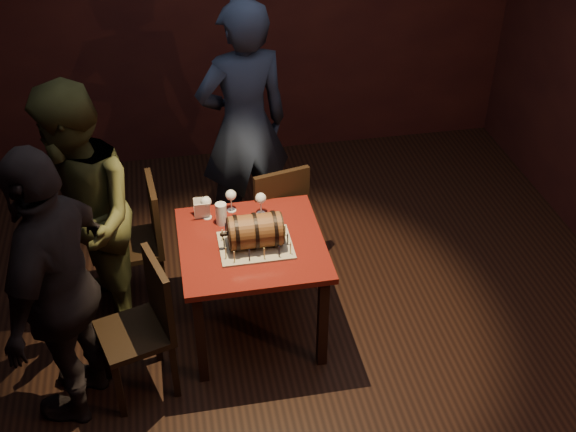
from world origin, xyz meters
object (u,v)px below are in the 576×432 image
Objects in this scene: chair_left_rear at (143,236)px; wine_glass_right at (261,199)px; wine_glass_mid at (231,196)px; person_back at (244,127)px; wine_glass_left at (206,203)px; person_left_front at (59,289)px; pub_table at (252,255)px; chair_back at (277,214)px; chair_left_front at (146,321)px; pint_of_ale at (221,214)px; barrel_cake at (255,231)px; person_left_rear at (81,218)px.

wine_glass_right is at bearing -15.12° from chair_left_rear.
person_back is at bearing 75.49° from wine_glass_mid.
chair_left_rear is (-0.44, 0.19, -0.35)m from wine_glass_left.
wine_glass_mid is 0.17× the size of chair_left_rear.
person_back is 1.94m from person_left_front.
pub_table is 0.97× the size of chair_back.
chair_back is 1.00× the size of chair_left_front.
wine_glass_right is 0.17× the size of chair_left_rear.
person_left_front reaches higher than chair_back.
chair_back is 0.52× the size of person_left_front.
pub_table is 0.97× the size of chair_left_front.
wine_glass_left is 1.07× the size of pint_of_ale.
chair_left_front reaches higher than wine_glass_left.
person_left_front is (-1.11, -0.40, 0.25)m from pub_table.
chair_left_rear is 1.06m from person_left_front.
wine_glass_mid is at bearing 63.01° from person_back.
wine_glass_left is 0.17m from wine_glass_mid.
person_back is (0.11, 1.10, 0.32)m from pub_table.
chair_left_rear is 0.52× the size of person_left_front.
wine_glass_mid is 0.16m from pint_of_ale.
barrel_cake reaches higher than chair_left_rear.
wine_glass_right is 1.07× the size of pint_of_ale.
wine_glass_left is 0.13m from pint_of_ale.
barrel_cake is at bearing -110.83° from chair_back.
chair_left_rear is at bearing 164.88° from wine_glass_right.
wine_glass_left is 0.17× the size of chair_back.
wine_glass_mid is 1.07× the size of pint_of_ale.
wine_glass_mid is (-0.08, 0.36, 0.23)m from pub_table.
barrel_cake is at bearing 129.21° from person_left_front.
barrel_cake is 0.35m from wine_glass_right.
person_left_front is (-1.22, -1.50, -0.07)m from person_back.
chair_left_rear is (-0.95, -0.08, 0.00)m from chair_back.
person_left_front reaches higher than wine_glass_left.
person_left_rear is (-0.95, -0.10, 0.02)m from wine_glass_mid.
person_back is at bearing 61.05° from chair_left_front.
chair_left_rear is at bearing 89.94° from chair_left_front.
person_back is at bearing 162.67° from person_left_front.
barrel_cake is 2.39× the size of wine_glass_mid.
person_back is 1.09× the size of person_left_rear.
wine_glass_mid is (-0.10, 0.41, -0.00)m from barrel_cake.
person_back is (0.80, 0.60, 0.44)m from chair_left_rear.
pint_of_ale reaches higher than pub_table.
person_left_front reaches higher than person_left_rear.
wine_glass_right is at bearing 73.28° from person_left_rear.
person_back reaches higher than chair_back.
pint_of_ale is (-0.08, -0.13, -0.04)m from wine_glass_mid.
wine_glass_mid is at bearing -146.36° from chair_back.
person_back is at bearing 72.67° from pint_of_ale.
chair_left_rear reaches higher than pint_of_ale.
person_back reaches higher than wine_glass_right.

